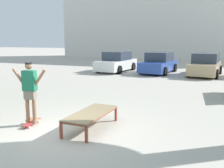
{
  "coord_description": "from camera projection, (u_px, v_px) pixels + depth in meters",
  "views": [
    {
      "loc": [
        3.8,
        -5.49,
        2.39
      ],
      "look_at": [
        0.71,
        2.12,
        1.0
      ],
      "focal_mm": 42.02,
      "sensor_mm": 36.0,
      "label": 1
    }
  ],
  "objects": [
    {
      "name": "ground_plane",
      "position": [
        56.0,
        133.0,
        6.82
      ],
      "size": [
        120.0,
        120.0,
        0.0
      ],
      "primitive_type": "plane",
      "color": "#B2AA9E"
    },
    {
      "name": "building_facade",
      "position": [
        178.0,
        7.0,
        32.15
      ],
      "size": [
        30.33,
        4.0,
        12.59
      ],
      "primitive_type": "cube",
      "color": "silver",
      "rests_on": "ground"
    },
    {
      "name": "skate_box",
      "position": [
        91.0,
        114.0,
        7.06
      ],
      "size": [
        0.78,
        1.91,
        0.46
      ],
      "color": "brown",
      "rests_on": "ground"
    },
    {
      "name": "skateboard",
      "position": [
        32.0,
        122.0,
        7.43
      ],
      "size": [
        0.36,
        0.82,
        0.09
      ],
      "color": "#B23333",
      "rests_on": "ground"
    },
    {
      "name": "skater",
      "position": [
        30.0,
        88.0,
        7.27
      ],
      "size": [
        0.99,
        0.34,
        1.69
      ],
      "color": "#8E6647",
      "rests_on": "skateboard"
    },
    {
      "name": "car_white",
      "position": [
        117.0,
        62.0,
        19.94
      ],
      "size": [
        2.16,
        4.32,
        1.5
      ],
      "color": "silver",
      "rests_on": "ground"
    },
    {
      "name": "car_blue",
      "position": [
        159.0,
        63.0,
        19.0
      ],
      "size": [
        2.22,
        4.34,
        1.5
      ],
      "color": "#28479E",
      "rests_on": "ground"
    },
    {
      "name": "car_tan",
      "position": [
        205.0,
        65.0,
        17.6
      ],
      "size": [
        2.17,
        4.32,
        1.5
      ],
      "color": "tan",
      "rests_on": "ground"
    }
  ]
}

